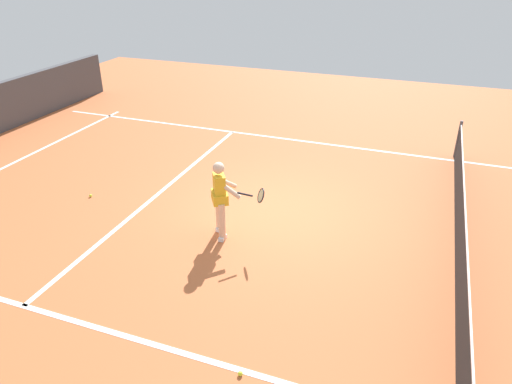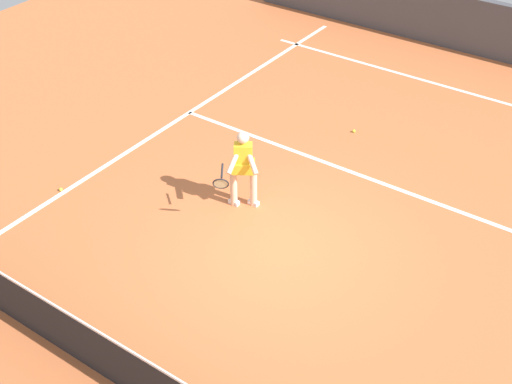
% 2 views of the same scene
% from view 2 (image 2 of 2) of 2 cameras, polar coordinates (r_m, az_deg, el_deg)
% --- Properties ---
extents(ground_plane, '(25.23, 25.23, 0.00)m').
position_cam_2_polar(ground_plane, '(11.96, 1.98, -4.59)').
color(ground_plane, '#C66638').
extents(court_back_wall, '(13.48, 0.24, 1.43)m').
position_cam_2_polar(court_back_wall, '(19.12, 18.15, 12.50)').
color(court_back_wall, '#47474C').
rests_on(court_back_wall, ground).
extents(baseline_marking, '(9.48, 0.10, 0.01)m').
position_cam_2_polar(baseline_marking, '(17.48, 15.25, 8.24)').
color(baseline_marking, white).
rests_on(baseline_marking, ground).
extents(service_line_marking, '(8.48, 0.10, 0.01)m').
position_cam_2_polar(service_line_marking, '(13.87, 8.20, 1.46)').
color(service_line_marking, white).
rests_on(service_line_marking, ground).
extents(sideline_right_marking, '(0.10, 17.41, 0.01)m').
position_cam_2_polar(sideline_right_marking, '(14.23, -12.41, 1.91)').
color(sideline_right_marking, white).
rests_on(sideline_right_marking, ground).
extents(court_net, '(9.16, 0.08, 1.01)m').
position_cam_2_polar(court_net, '(9.65, -10.43, -14.01)').
color(court_net, '#4C4C51').
rests_on(court_net, ground).
extents(tennis_player, '(0.68, 1.14, 1.55)m').
position_cam_2_polar(tennis_player, '(12.42, -1.09, 2.06)').
color(tennis_player, beige).
rests_on(tennis_player, ground).
extents(tennis_ball_near, '(0.07, 0.07, 0.07)m').
position_cam_2_polar(tennis_ball_near, '(13.76, -15.57, 0.20)').
color(tennis_ball_near, '#D1E533').
rests_on(tennis_ball_near, ground).
extents(tennis_ball_mid, '(0.07, 0.07, 0.07)m').
position_cam_2_polar(tennis_ball_mid, '(15.18, 7.96, 4.92)').
color(tennis_ball_mid, '#D1E533').
rests_on(tennis_ball_mid, ground).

